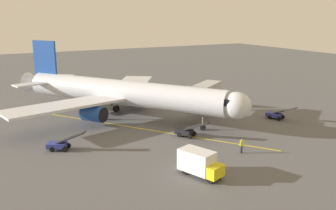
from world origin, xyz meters
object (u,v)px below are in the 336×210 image
Objects in this scene: airplane at (120,93)px; belt_loader_starboard_side at (186,131)px; jet_bridge at (201,95)px; ground_crew_marshaller at (242,146)px; belt_loader_near_nose at (59,144)px; ground_crew_wing_walker at (112,101)px; box_truck_rear_apron at (200,163)px; belt_loader_portside at (276,114)px.

airplane reaches higher than belt_loader_starboard_side.
ground_crew_marshaller is (3.88, 14.70, -2.88)m from jet_bridge.
airplane is at bearing -139.84° from belt_loader_near_nose.
jet_bridge reaches higher than ground_crew_marshaller.
ground_crew_marshaller is 1.00× the size of ground_crew_wing_walker.
ground_crew_wing_walker is at bearing -82.05° from belt_loader_starboard_side.
belt_loader_starboard_side is at bearing -114.41° from box_truck_rear_apron.
belt_loader_portside is (-13.98, -8.99, -0.17)m from ground_crew_marshaller.
jet_bridge reaches higher than belt_loader_near_nose.
belt_loader_starboard_side reaches higher than ground_crew_wing_walker.
belt_loader_starboard_side reaches higher than ground_crew_marshaller.
belt_loader_near_nose reaches higher than ground_crew_marshaller.
jet_bridge reaches higher than ground_crew_wing_walker.
belt_loader_portside reaches higher than ground_crew_marshaller.
box_truck_rear_apron reaches higher than ground_crew_marshaller.
ground_crew_wing_walker is at bearing -125.72° from belt_loader_near_nose.
ground_crew_wing_walker is at bearing -93.92° from box_truck_rear_apron.
jet_bridge is 2.10× the size of box_truck_rear_apron.
airplane is 12.50m from jet_bridge.
jet_bridge is at bearing -123.23° from box_truck_rear_apron.
belt_loader_starboard_side is (2.59, -8.31, -0.17)m from ground_crew_marshaller.
belt_loader_near_nose is at bearing -52.35° from box_truck_rear_apron.
box_truck_rear_apron is at bearing 127.65° from belt_loader_near_nose.
box_truck_rear_apron reaches higher than belt_loader_starboard_side.
belt_loader_near_nose is at bearing 9.16° from jet_bridge.
jet_bridge reaches higher than box_truck_rear_apron.
jet_bridge is 2.31× the size of belt_loader_starboard_side.
belt_loader_portside is 16.58m from belt_loader_starboard_side.
box_truck_rear_apron is (7.73, 3.02, 0.50)m from ground_crew_marshaller.
belt_loader_near_nose is 16.25m from belt_loader_starboard_side.
ground_crew_marshaller is at bearing 32.74° from belt_loader_portside.
ground_crew_wing_walker is 22.42m from belt_loader_near_nose.
box_truck_rear_apron is at bearing 21.36° from ground_crew_marshaller.
ground_crew_marshaller is 0.38× the size of belt_loader_starboard_side.
jet_bridge is 21.32m from box_truck_rear_apron.
belt_loader_portside is (-20.95, 11.91, -3.29)m from airplane.
airplane is 24.32m from belt_loader_portside.
jet_bridge reaches higher than belt_loader_starboard_side.
belt_loader_portside is (-10.10, 5.71, -3.05)m from jet_bridge.
box_truck_rear_apron reaches higher than belt_loader_portside.
ground_crew_marshaller is at bearing 107.29° from belt_loader_starboard_side.
jet_bridge is at bearing -135.35° from belt_loader_starboard_side.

